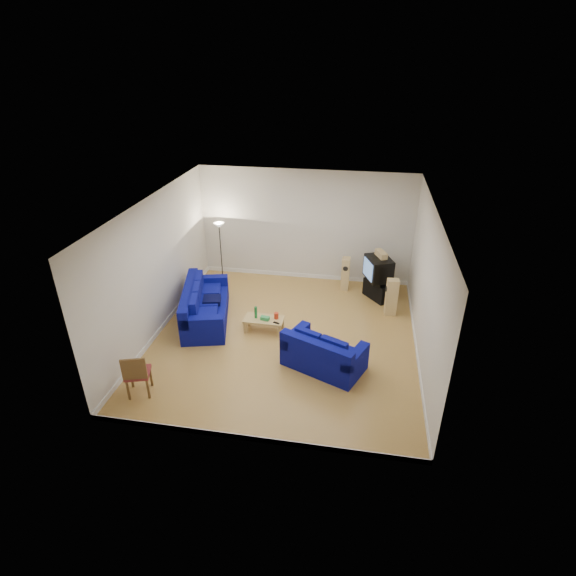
% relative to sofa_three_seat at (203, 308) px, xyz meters
% --- Properties ---
extents(room, '(6.01, 6.51, 3.21)m').
position_rel_sofa_three_seat_xyz_m(room, '(2.13, -0.42, 1.21)').
color(room, olive).
rests_on(room, ground).
extents(sofa_three_seat, '(1.55, 2.50, 0.90)m').
position_rel_sofa_three_seat_xyz_m(sofa_three_seat, '(0.00, 0.00, 0.00)').
color(sofa_three_seat, '#030567').
rests_on(sofa_three_seat, ground).
extents(sofa_loveseat, '(1.87, 1.49, 0.82)m').
position_rel_sofa_three_seat_xyz_m(sofa_loveseat, '(3.11, -1.42, -0.02)').
color(sofa_loveseat, '#030567').
rests_on(sofa_loveseat, ground).
extents(coffee_table, '(0.94, 0.48, 0.34)m').
position_rel_sofa_three_seat_xyz_m(coffee_table, '(1.58, -0.23, -0.04)').
color(coffee_table, tan).
rests_on(coffee_table, ground).
extents(bottle, '(0.07, 0.07, 0.30)m').
position_rel_sofa_three_seat_xyz_m(bottle, '(1.39, -0.23, 0.16)').
color(bottle, '#197233').
rests_on(bottle, coffee_table).
extents(tissue_box, '(0.22, 0.15, 0.08)m').
position_rel_sofa_three_seat_xyz_m(tissue_box, '(1.62, -0.28, 0.05)').
color(tissue_box, green).
rests_on(tissue_box, coffee_table).
extents(red_canister, '(0.13, 0.13, 0.15)m').
position_rel_sofa_three_seat_xyz_m(red_canister, '(1.87, -0.18, 0.08)').
color(red_canister, red).
rests_on(red_canister, coffee_table).
extents(remote, '(0.16, 0.10, 0.02)m').
position_rel_sofa_three_seat_xyz_m(remote, '(1.91, -0.38, 0.02)').
color(remote, black).
rests_on(remote, coffee_table).
extents(tv_stand, '(0.85, 0.91, 0.49)m').
position_rel_sofa_three_seat_xyz_m(tv_stand, '(4.28, 1.91, -0.09)').
color(tv_stand, black).
rests_on(tv_stand, ground).
extents(av_receiver, '(0.61, 0.61, 0.11)m').
position_rel_sofa_three_seat_xyz_m(av_receiver, '(4.26, 1.85, 0.21)').
color(av_receiver, black).
rests_on(av_receiver, tv_stand).
extents(television, '(0.81, 0.92, 0.60)m').
position_rel_sofa_three_seat_xyz_m(television, '(4.22, 1.86, 0.57)').
color(television, black).
rests_on(television, av_receiver).
extents(centre_speaker, '(0.34, 0.47, 0.15)m').
position_rel_sofa_three_seat_xyz_m(centre_speaker, '(4.26, 1.95, 0.94)').
color(centre_speaker, tan).
rests_on(centre_speaker, television).
extents(speaker_left, '(0.22, 0.30, 0.95)m').
position_rel_sofa_three_seat_xyz_m(speaker_left, '(3.35, 2.28, 0.14)').
color(speaker_left, tan).
rests_on(speaker_left, ground).
extents(speaker_right, '(0.32, 0.25, 0.97)m').
position_rel_sofa_three_seat_xyz_m(speaker_right, '(4.58, 1.09, 0.16)').
color(speaker_right, tan).
rests_on(speaker_right, ground).
extents(floor_lamp, '(0.30, 0.30, 1.75)m').
position_rel_sofa_three_seat_xyz_m(floor_lamp, '(-0.23, 2.28, 1.11)').
color(floor_lamp, black).
rests_on(floor_lamp, ground).
extents(dining_chair, '(0.57, 0.57, 0.95)m').
position_rel_sofa_three_seat_xyz_m(dining_chair, '(-0.30, -2.88, 0.20)').
color(dining_chair, brown).
rests_on(dining_chair, ground).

